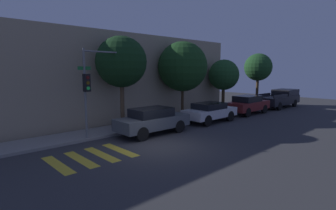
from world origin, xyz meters
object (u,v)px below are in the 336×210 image
(traffic_light_pole, at_px, (95,78))
(tree_behind_truck, at_px, (258,67))
(tree_far_end, at_px, (224,75))
(tree_midblock, at_px, (183,67))
(sedan_middle, at_px, (210,111))
(sedan_near_corner, at_px, (153,120))
(pickup_truck, at_px, (280,98))
(tree_near_corner, at_px, (121,62))
(sedan_far_end, at_px, (248,104))

(traffic_light_pole, relative_size, tree_behind_truck, 0.88)
(tree_far_end, bearing_deg, tree_midblock, -180.00)
(sedan_middle, bearing_deg, sedan_near_corner, 180.00)
(sedan_middle, relative_size, pickup_truck, 0.74)
(tree_midblock, bearing_deg, tree_near_corner, 180.00)
(pickup_truck, distance_m, tree_midblock, 12.23)
(sedan_middle, xyz_separation_m, pickup_truck, (11.28, 0.00, 0.14))
(traffic_light_pole, xyz_separation_m, sedan_far_end, (13.28, -1.27, -2.45))
(sedan_far_end, xyz_separation_m, tree_midblock, (-5.46, 2.41, 3.12))
(sedan_far_end, height_order, tree_near_corner, tree_near_corner)
(traffic_light_pole, xyz_separation_m, tree_midblock, (7.82, 1.14, 0.67))
(tree_near_corner, bearing_deg, traffic_light_pole, -154.43)
(pickup_truck, bearing_deg, tree_midblock, 168.26)
(tree_behind_truck, bearing_deg, sedan_near_corner, -171.65)
(traffic_light_pole, bearing_deg, tree_near_corner, 25.57)
(tree_behind_truck, bearing_deg, sedan_far_end, -158.08)
(tree_near_corner, xyz_separation_m, tree_far_end, (10.76, 0.00, -0.92))
(tree_midblock, bearing_deg, traffic_light_pole, -171.69)
(sedan_far_end, distance_m, tree_behind_truck, 7.19)
(sedan_far_end, height_order, pickup_truck, pickup_truck)
(tree_midblock, height_order, tree_far_end, tree_midblock)
(sedan_far_end, bearing_deg, tree_behind_truck, 21.92)
(traffic_light_pole, height_order, pickup_truck, traffic_light_pole)
(sedan_middle, height_order, pickup_truck, pickup_truck)
(sedan_far_end, relative_size, tree_near_corner, 0.76)
(sedan_middle, distance_m, tree_behind_truck, 11.83)
(sedan_far_end, height_order, tree_midblock, tree_midblock)
(tree_far_end, bearing_deg, tree_behind_truck, -0.00)
(tree_midblock, distance_m, tree_behind_truck, 11.45)
(sedan_near_corner, relative_size, sedan_middle, 1.06)
(pickup_truck, xyz_separation_m, tree_midblock, (-11.60, 2.41, 3.05))
(sedan_middle, relative_size, tree_near_corner, 0.73)
(traffic_light_pole, height_order, sedan_far_end, traffic_light_pole)
(pickup_truck, relative_size, tree_midblock, 0.98)
(traffic_light_pole, bearing_deg, tree_midblock, 8.31)
(pickup_truck, bearing_deg, tree_near_corner, 171.94)
(traffic_light_pole, xyz_separation_m, sedan_near_corner, (2.85, -1.27, -2.47))
(tree_midblock, bearing_deg, sedan_far_end, -23.84)
(tree_midblock, xyz_separation_m, tree_far_end, (5.32, 0.00, -0.70))
(sedan_near_corner, distance_m, tree_near_corner, 4.16)
(tree_near_corner, relative_size, tree_behind_truck, 1.06)
(sedan_middle, bearing_deg, tree_far_end, 25.75)
(tree_far_end, bearing_deg, traffic_light_pole, -175.03)
(sedan_near_corner, relative_size, tree_near_corner, 0.77)
(tree_midblock, height_order, tree_behind_truck, tree_midblock)
(pickup_truck, relative_size, tree_behind_truck, 1.05)
(sedan_far_end, bearing_deg, tree_near_corner, 167.52)
(tree_behind_truck, bearing_deg, sedan_middle, -167.77)
(sedan_middle, xyz_separation_m, sedan_far_end, (5.13, 0.00, 0.07))
(sedan_far_end, relative_size, tree_behind_truck, 0.81)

